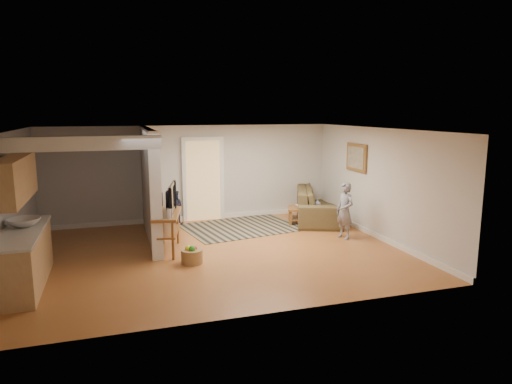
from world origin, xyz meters
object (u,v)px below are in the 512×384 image
child (344,238)px  sofa (318,218)px  coffee_table (309,211)px  speaker_left (161,217)px  tv_console (168,216)px  speaker_right (160,217)px  toddler (175,224)px  toy_basket (192,255)px

child → sofa: bearing=155.0°
coffee_table → speaker_left: 3.86m
tv_console → speaker_right: 1.04m
sofa → child: child is taller
speaker_right → toddler: speaker_right is taller
speaker_left → toddler: 1.68m
coffee_table → speaker_left: size_ratio=1.11×
speaker_left → toy_basket: speaker_left is taller
speaker_left → toddler: (0.51, 1.50, -0.55)m
tv_console → sofa: bearing=35.7°
speaker_left → child: bearing=-3.0°
toy_basket → toddler: bearing=88.1°
speaker_right → coffee_table: bearing=10.2°
tv_console → toddler: 2.47m
coffee_table → speaker_left: bearing=-172.3°
speaker_right → toy_basket: speaker_right is taller
speaker_left → child: speaker_left is taller
sofa → toy_basket: (-3.90, -2.68, 0.15)m
toy_basket → toddler: (0.11, 3.18, -0.15)m
sofa → coffee_table: (-0.48, -0.49, 0.33)m
toddler → speaker_left: bearing=93.4°
speaker_left → toy_basket: (0.40, -1.68, -0.40)m
speaker_right → toy_basket: (0.40, -1.88, -0.35)m
coffee_table → speaker_right: bearing=-175.3°
speaker_left → toddler: speaker_left is taller
toddler → child: bearing=166.3°
speaker_left → toddler: size_ratio=1.26×
speaker_left → speaker_right: size_ratio=1.11×
speaker_left → toy_basket: bearing=-65.4°
coffee_table → tv_console: bearing=-160.6°
sofa → speaker_right: (-4.30, -0.80, 0.50)m
coffee_table → toddler: 3.47m
toy_basket → speaker_left: bearing=103.3°
tv_console → speaker_right: bearing=106.1°
sofa → speaker_left: 4.45m
coffee_table → child: (0.18, -1.53, -0.33)m
toy_basket → child: child is taller
tv_console → speaker_right: tv_console is taller
coffee_table → tv_console: size_ratio=0.90×
child → speaker_left: bearing=-120.7°
speaker_left → toy_basket: size_ratio=2.70×
sofa → tv_console: bearing=135.0°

